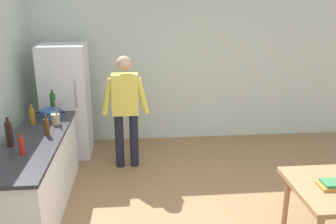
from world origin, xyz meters
TOP-DOWN VIEW (x-y plane):
  - wall_back at (0.00, 3.00)m, footprint 6.40×0.12m
  - kitchen_counter at (-2.00, 0.80)m, footprint 0.64×2.20m
  - refrigerator at (-1.90, 2.40)m, footprint 0.70×0.67m
  - person at (-0.95, 1.85)m, footprint 0.70×0.22m
  - cooking_pot at (-1.96, 1.58)m, footprint 0.40×0.28m
  - utensil_jar at (-1.84, 1.31)m, footprint 0.11×0.11m
  - bottle_beer_brown at (-1.87, 0.93)m, footprint 0.06×0.06m
  - bottle_wine_green at (-1.98, 1.83)m, footprint 0.08×0.08m
  - bottle_wine_dark at (-2.20, 0.63)m, footprint 0.08×0.08m
  - bottle_sauce_red at (-2.00, 0.39)m, footprint 0.06×0.06m
  - bottle_oil_amber at (-2.14, 1.33)m, footprint 0.06×0.06m
  - book_stack at (1.08, -0.31)m, footprint 0.27×0.18m

SIDE VIEW (x-z plane):
  - kitchen_counter at x=-2.00m, z-range 0.00..0.90m
  - book_stack at x=1.08m, z-range 0.75..0.80m
  - refrigerator at x=-1.90m, z-range 0.00..1.80m
  - cooking_pot at x=-1.96m, z-range 0.90..1.02m
  - person at x=-0.95m, z-range 0.13..1.83m
  - utensil_jar at x=-1.84m, z-range 0.82..1.14m
  - bottle_sauce_red at x=-2.00m, z-range 0.88..1.12m
  - bottle_beer_brown at x=-1.87m, z-range 0.88..1.14m
  - bottle_oil_amber at x=-2.14m, z-range 0.88..1.16m
  - bottle_wine_green at x=-1.98m, z-range 0.88..1.22m
  - bottle_wine_dark at x=-2.20m, z-range 0.88..1.22m
  - wall_back at x=0.00m, z-range 0.00..2.70m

